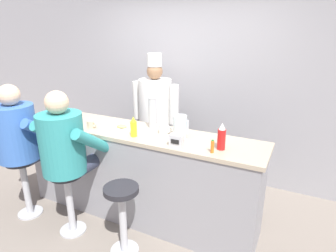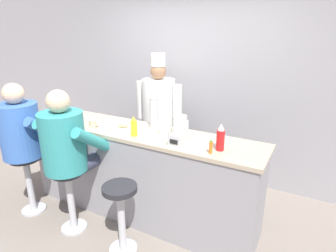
{
  "view_description": "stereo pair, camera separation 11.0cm",
  "coord_description": "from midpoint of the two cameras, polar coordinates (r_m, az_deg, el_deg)",
  "views": [
    {
      "loc": [
        1.57,
        -2.1,
        2.06
      ],
      "look_at": [
        0.4,
        0.27,
        1.17
      ],
      "focal_mm": 30.0,
      "sensor_mm": 36.0,
      "label": 1
    },
    {
      "loc": [
        1.67,
        -2.05,
        2.06
      ],
      "look_at": [
        0.4,
        0.27,
        1.17
      ],
      "focal_mm": 30.0,
      "sensor_mm": 36.0,
      "label": 2
    }
  ],
  "objects": [
    {
      "name": "ground_plane",
      "position": [
        3.34,
        -7.67,
        -19.58
      ],
      "size": [
        20.0,
        20.0,
        0.0
      ],
      "primitive_type": "plane",
      "color": "slate"
    },
    {
      "name": "wall_back",
      "position": [
        4.12,
        5.25,
        8.66
      ],
      "size": [
        10.0,
        0.06,
        2.7
      ],
      "color": "#99999E",
      "rests_on": "ground_plane"
    },
    {
      "name": "diner_counter",
      "position": [
        3.26,
        -4.97,
        -9.55
      ],
      "size": [
        2.76,
        0.59,
        1.05
      ],
      "color": "gray",
      "rests_on": "ground_plane"
    },
    {
      "name": "ketchup_bottle_red",
      "position": [
        2.54,
        11.84,
        -2.41
      ],
      "size": [
        0.07,
        0.07,
        0.25
      ],
      "color": "red",
      "rests_on": "diner_counter"
    },
    {
      "name": "mustard_bottle_yellow",
      "position": [
        2.85,
        -5.85,
        -0.17
      ],
      "size": [
        0.07,
        0.07,
        0.21
      ],
      "color": "yellow",
      "rests_on": "diner_counter"
    },
    {
      "name": "hot_sauce_bottle_orange",
      "position": [
        2.48,
        9.96,
        -4.29
      ],
      "size": [
        0.03,
        0.03,
        0.12
      ],
      "color": "orange",
      "rests_on": "diner_counter"
    },
    {
      "name": "water_pitcher_clear",
      "position": [
        2.77,
        3.57,
        -0.24
      ],
      "size": [
        0.16,
        0.14,
        0.23
      ],
      "color": "silver",
      "rests_on": "diner_counter"
    },
    {
      "name": "breakfast_plate",
      "position": [
        3.11,
        -8.1,
        -0.25
      ],
      "size": [
        0.26,
        0.26,
        0.05
      ],
      "color": "white",
      "rests_on": "diner_counter"
    },
    {
      "name": "cereal_bowl",
      "position": [
        3.56,
        -19.75,
        1.47
      ],
      "size": [
        0.16,
        0.16,
        0.05
      ],
      "color": "white",
      "rests_on": "diner_counter"
    },
    {
      "name": "coffee_mug_white",
      "position": [
        2.91,
        0.32,
        -0.65
      ],
      "size": [
        0.14,
        0.09,
        0.09
      ],
      "color": "white",
      "rests_on": "diner_counter"
    },
    {
      "name": "coffee_mug_tan",
      "position": [
        3.22,
        -14.09,
        0.52
      ],
      "size": [
        0.12,
        0.08,
        0.08
      ],
      "color": "beige",
      "rests_on": "diner_counter"
    },
    {
      "name": "cup_stack_steel",
      "position": [
        3.07,
        -1.89,
        2.74
      ],
      "size": [
        0.1,
        0.1,
        0.34
      ],
      "color": "#B7BABF",
      "rests_on": "diner_counter"
    },
    {
      "name": "napkin_dispenser_chrome",
      "position": [
        2.59,
        2.77,
        -2.97
      ],
      "size": [
        0.13,
        0.08,
        0.12
      ],
      "color": "silver",
      "rests_on": "diner_counter"
    },
    {
      "name": "diner_seated_blue",
      "position": [
        3.49,
        -26.48,
        -1.34
      ],
      "size": [
        0.66,
        0.65,
        1.55
      ],
      "color": "#B2B5BA",
      "rests_on": "ground_plane"
    },
    {
      "name": "diner_seated_teal",
      "position": [
        2.99,
        -18.9,
        -3.63
      ],
      "size": [
        0.65,
        0.64,
        1.55
      ],
      "color": "#B2B5BA",
      "rests_on": "ground_plane"
    },
    {
      "name": "empty_stool_round",
      "position": [
        2.78,
        -8.41,
        -16.26
      ],
      "size": [
        0.33,
        0.33,
        0.72
      ],
      "color": "#B2B5BA",
      "rests_on": "ground_plane"
    },
    {
      "name": "cook_in_whites_near",
      "position": [
        3.92,
        -1.1,
        2.75
      ],
      "size": [
        0.7,
        0.45,
        1.79
      ],
      "color": "#232328",
      "rests_on": "ground_plane"
    }
  ]
}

